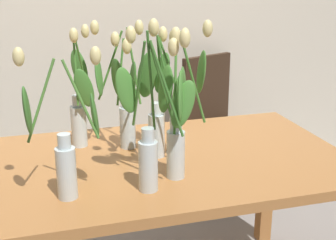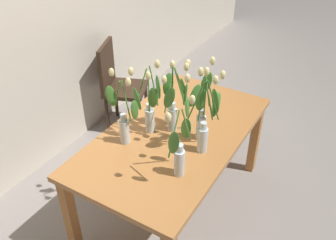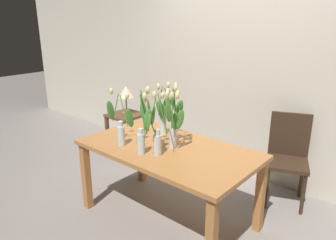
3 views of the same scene
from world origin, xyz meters
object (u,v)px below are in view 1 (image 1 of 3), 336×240
(tulip_vase_2, at_px, (124,101))
(dining_chair, at_px, (216,118))
(tulip_vase_0, at_px, (160,105))
(tulip_vase_3, at_px, (65,149))
(dining_table, at_px, (153,180))
(tulip_vase_1, at_px, (181,129))
(tulip_vase_4, at_px, (80,107))
(tulip_vase_5, at_px, (152,121))

(tulip_vase_2, relative_size, dining_chair, 0.59)
(tulip_vase_0, distance_m, tulip_vase_3, 0.48)
(dining_table, distance_m, dining_chair, 1.29)
(tulip_vase_1, relative_size, tulip_vase_2, 1.05)
(tulip_vase_1, xyz_separation_m, tulip_vase_2, (-0.14, 0.36, 0.02))
(tulip_vase_2, bearing_deg, tulip_vase_4, 153.63)
(tulip_vase_4, bearing_deg, tulip_vase_0, -36.49)
(tulip_vase_4, height_order, dining_chair, tulip_vase_4)
(tulip_vase_1, relative_size, tulip_vase_4, 1.11)
(tulip_vase_4, bearing_deg, tulip_vase_3, -101.50)
(tulip_vase_3, relative_size, tulip_vase_5, 0.88)
(tulip_vase_5, bearing_deg, tulip_vase_1, 16.75)
(tulip_vase_3, distance_m, tulip_vase_5, 0.31)
(dining_chair, bearing_deg, tulip_vase_4, -139.65)
(dining_table, relative_size, tulip_vase_1, 2.77)
(tulip_vase_2, xyz_separation_m, tulip_vase_3, (-0.28, -0.40, -0.03))
(tulip_vase_5, bearing_deg, tulip_vase_3, -178.87)
(dining_table, xyz_separation_m, tulip_vase_3, (-0.36, -0.24, 0.27))
(dining_table, distance_m, tulip_vase_2, 0.35)
(tulip_vase_2, height_order, dining_chair, tulip_vase_2)
(tulip_vase_0, relative_size, dining_chair, 0.57)
(tulip_vase_5, distance_m, dining_chair, 1.58)
(tulip_vase_1, xyz_separation_m, dining_chair, (0.65, 1.27, -0.41))
(tulip_vase_2, bearing_deg, tulip_vase_5, -86.76)
(tulip_vase_1, relative_size, tulip_vase_3, 1.11)
(tulip_vase_0, height_order, tulip_vase_3, tulip_vase_0)
(tulip_vase_3, distance_m, tulip_vase_4, 0.49)
(tulip_vase_1, bearing_deg, tulip_vase_5, -163.25)
(dining_table, xyz_separation_m, tulip_vase_5, (-0.06, -0.23, 0.34))
(tulip_vase_5, xyz_separation_m, dining_chair, (0.77, 1.30, -0.46))
(tulip_vase_1, bearing_deg, tulip_vase_2, 111.06)
(tulip_vase_0, bearing_deg, tulip_vase_2, 132.12)
(tulip_vase_3, distance_m, dining_chair, 1.73)
(tulip_vase_1, distance_m, tulip_vase_5, 0.13)
(tulip_vase_3, bearing_deg, tulip_vase_2, 54.93)
(dining_table, height_order, tulip_vase_5, tulip_vase_5)
(tulip_vase_5, relative_size, dining_chair, 0.63)
(tulip_vase_1, distance_m, tulip_vase_2, 0.38)
(tulip_vase_0, xyz_separation_m, dining_chair, (0.67, 1.04, -0.44))
(dining_table, xyz_separation_m, dining_chair, (0.71, 1.07, -0.12))
(tulip_vase_3, bearing_deg, dining_table, 33.48)
(tulip_vase_1, height_order, tulip_vase_3, tulip_vase_1)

